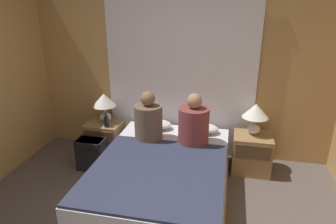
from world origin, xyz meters
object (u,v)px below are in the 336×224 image
person_right_in_bed (194,124)px  backpack_on_floor (92,152)px  bed (162,177)px  pillow_right (199,128)px  lamp_right (255,113)px  lamp_left (104,102)px  person_left_in_bed (148,121)px  beer_bottle_on_left_stand (106,121)px  nightstand_left (105,139)px  nightstand_right (251,153)px  pillow_left (153,124)px

person_right_in_bed → backpack_on_floor: bearing=-174.6°
bed → pillow_right: pillow_right is taller
pillow_right → backpack_on_floor: bearing=-160.5°
lamp_right → backpack_on_floor: (-2.01, -0.45, -0.53)m
lamp_left → backpack_on_floor: size_ratio=0.95×
person_left_in_bed → beer_bottle_on_left_stand: 0.65m
lamp_left → nightstand_left: bearing=-90.0°
lamp_right → person_left_in_bed: person_left_in_bed is taller
nightstand_right → pillow_right: 0.73m
lamp_left → pillow_right: (1.31, 0.02, -0.27)m
nightstand_left → bed: bearing=-36.2°
nightstand_right → lamp_right: 0.52m
bed → lamp_left: size_ratio=5.03×
bed → beer_bottle_on_left_stand: size_ratio=9.52×
nightstand_right → nightstand_left: bearing=180.0°
nightstand_right → beer_bottle_on_left_stand: bearing=-176.3°
backpack_on_floor → bed: bearing=-18.7°
lamp_right → pillow_right: (-0.68, 0.02, -0.27)m
nightstand_left → lamp_right: bearing=1.8°
lamp_right → pillow_right: lamp_right is taller
nightstand_right → pillow_right: pillow_right is taller
nightstand_left → pillow_right: (1.31, 0.09, 0.25)m
nightstand_right → backpack_on_floor: size_ratio=1.18×
person_left_in_bed → pillow_right: bearing=30.4°
lamp_left → person_left_in_bed: bearing=-24.5°
lamp_left → pillow_right: 1.34m
lamp_left → person_left_in_bed: person_left_in_bed is taller
person_right_in_bed → beer_bottle_on_left_stand: (-1.18, 0.14, -0.12)m
nightstand_left → beer_bottle_on_left_stand: (0.09, -0.12, 0.33)m
nightstand_right → pillow_right: (-0.68, 0.09, 0.25)m
bed → person_right_in_bed: (0.28, 0.47, 0.48)m
bed → person_left_in_bed: bearing=121.1°
person_left_in_bed → nightstand_right: bearing=11.6°
pillow_right → beer_bottle_on_left_stand: beer_bottle_on_left_stand is taller
nightstand_right → person_left_in_bed: bearing=-168.4°
pillow_left → nightstand_left: bearing=-172.8°
bed → beer_bottle_on_left_stand: 1.14m
person_left_in_bed → bed: bearing=-58.9°
nightstand_left → person_right_in_bed: (1.27, -0.26, 0.45)m
bed → person_left_in_bed: size_ratio=3.20×
bed → lamp_right: bearing=38.5°
nightstand_right → lamp_left: lamp_left is taller
person_right_in_bed → beer_bottle_on_left_stand: bearing=173.2°
person_left_in_bed → beer_bottle_on_left_stand: (-0.62, 0.14, -0.12)m
person_left_in_bed → backpack_on_floor: person_left_in_bed is taller
bed → pillow_left: (-0.31, 0.81, 0.28)m
nightstand_right → person_left_in_bed: 1.38m
nightstand_left → lamp_left: (0.00, 0.06, 0.52)m
pillow_left → pillow_right: same height
lamp_right → person_left_in_bed: bearing=-165.7°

